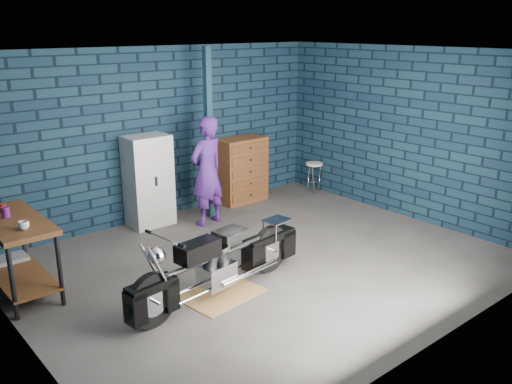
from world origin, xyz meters
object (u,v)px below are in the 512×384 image
Objects in this scene: tool_chest at (242,170)px; shop_stool at (314,178)px; workbench at (18,256)px; person at (207,171)px; locker at (149,181)px; motorcycle at (220,257)px; storage_bin at (10,267)px.

tool_chest is 2.01× the size of shop_stool.
person is (3.00, 0.47, 0.39)m from workbench.
locker is 2.50× the size of shop_stool.
storage_bin is (-1.73, 2.05, -0.34)m from motorcycle.
locker is 1.84m from tool_chest.
workbench is 2.34m from motorcycle.
workbench is at bearing -92.29° from storage_bin.
motorcycle is 3.49m from tool_chest.
workbench is 0.60m from storage_bin.
locker reaches higher than storage_bin.
tool_chest is (4.11, 1.01, 0.11)m from workbench.
workbench is at bearing -174.10° from shop_stool.
tool_chest is at bearing 7.16° from storage_bin.
tool_chest reaches higher than shop_stool.
workbench is 0.66× the size of motorcycle.
locker is at bearing 171.94° from shop_stool.
person reaches higher than tool_chest.
tool_chest reaches higher than storage_bin.
motorcycle is 5.11× the size of storage_bin.
person is at bearing -154.12° from tool_chest.
storage_bin is 5.44m from shop_stool.
motorcycle reaches higher than shop_stool.
motorcycle is 1.51× the size of locker.
storage_bin is 0.74× the size of shop_stool.
locker is at bearing 180.00° from tool_chest.
tool_chest is at bearing 13.85° from workbench.
tool_chest is (1.83, 0.00, -0.14)m from locker.
person is at bearing -177.89° from shop_stool.
workbench is 5.49m from shop_stool.
locker is at bearing 12.80° from storage_bin.
tool_chest is (4.09, 0.51, 0.44)m from storage_bin.
motorcycle is at bearing -49.88° from storage_bin.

